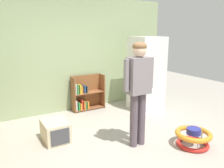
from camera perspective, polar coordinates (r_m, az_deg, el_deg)
The scene contains 7 objects.
ground_plane at distance 3.89m, azimuth 3.21°, elevation -16.13°, with size 12.00×12.00×0.00m, color #A79F94.
back_wall at distance 5.51m, azimuth -10.18°, elevation 7.23°, with size 5.20×0.06×2.70m, color #9BAD7E.
refrigerator at distance 5.58m, azimuth 8.65°, elevation 2.59°, with size 0.73×0.68×1.78m.
bookshelf at distance 5.61m, azimuth -6.74°, elevation -2.85°, with size 0.80×0.28×0.85m.
standing_person at distance 3.67m, azimuth 6.73°, elevation -0.13°, with size 0.57×0.23×1.74m.
baby_walker at distance 4.14m, azimuth 19.78°, elevation -12.52°, with size 0.60×0.60×0.32m.
pet_carrier at distance 4.20m, azimuth -14.07°, elevation -11.43°, with size 0.42×0.55×0.36m.
Camera 1 is at (-1.89, -2.82, 1.90)m, focal length 36.25 mm.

